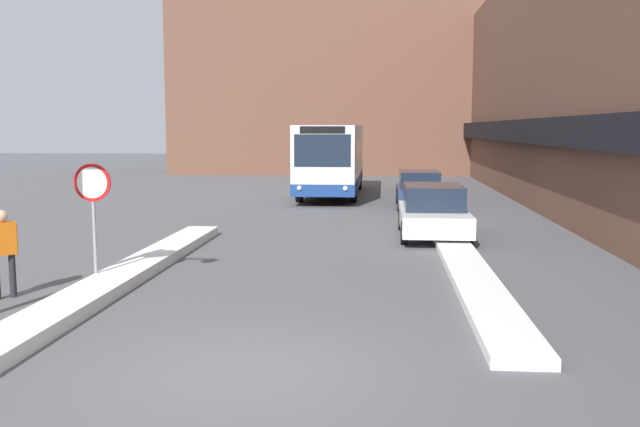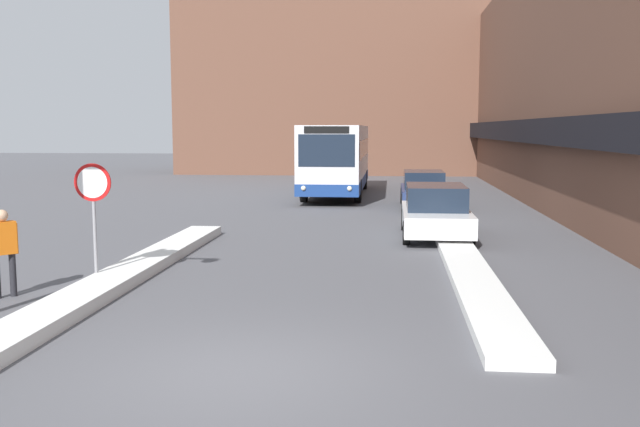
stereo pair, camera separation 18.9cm
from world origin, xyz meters
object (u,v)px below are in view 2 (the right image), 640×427
at_px(city_bus, 337,158).
at_px(pedestrian, 3,245).
at_px(stop_sign, 93,197).
at_px(parked_car_front, 436,211).
at_px(parked_car_middle, 424,189).

bearing_deg(city_bus, pedestrian, -102.19).
bearing_deg(stop_sign, parked_car_front, 44.46).
relative_size(city_bus, stop_sign, 4.55).
xyz_separation_m(stop_sign, pedestrian, (-1.23, -1.25, -0.79)).
bearing_deg(parked_car_middle, city_bus, 127.50).
bearing_deg(parked_car_middle, stop_sign, -115.73).
height_order(parked_car_front, stop_sign, stop_sign).
xyz_separation_m(parked_car_middle, stop_sign, (-7.23, -15.00, 1.05)).
bearing_deg(stop_sign, parked_car_middle, 64.27).
bearing_deg(parked_car_front, stop_sign, -135.54).
xyz_separation_m(parked_car_front, pedestrian, (-8.46, -8.35, 0.24)).
relative_size(parked_car_middle, pedestrian, 2.77).
bearing_deg(parked_car_middle, pedestrian, -117.49).
relative_size(parked_car_front, stop_sign, 1.86).
relative_size(city_bus, parked_car_middle, 2.43).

